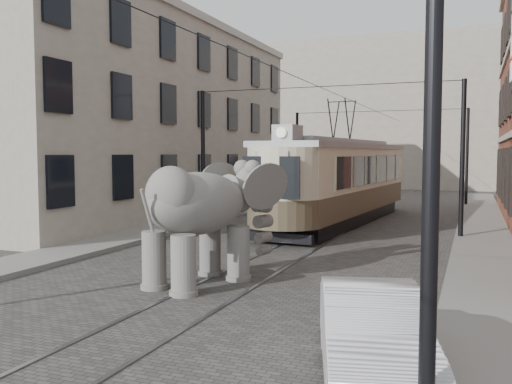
% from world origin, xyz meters
% --- Properties ---
extents(ground, '(120.00, 120.00, 0.00)m').
position_xyz_m(ground, '(0.00, 0.00, 0.00)').
color(ground, '#484643').
extents(tram_rails, '(1.54, 80.00, 0.02)m').
position_xyz_m(tram_rails, '(0.00, 0.00, 0.01)').
color(tram_rails, slate).
rests_on(tram_rails, ground).
extents(sidewalk_right, '(2.00, 60.00, 0.15)m').
position_xyz_m(sidewalk_right, '(6.00, 0.00, 0.07)').
color(sidewalk_right, slate).
rests_on(sidewalk_right, ground).
extents(sidewalk_left, '(2.00, 60.00, 0.15)m').
position_xyz_m(sidewalk_left, '(-6.50, 0.00, 0.07)').
color(sidewalk_left, slate).
rests_on(sidewalk_left, ground).
extents(stucco_building, '(7.00, 24.00, 10.00)m').
position_xyz_m(stucco_building, '(-11.00, 10.00, 5.00)').
color(stucco_building, gray).
rests_on(stucco_building, ground).
extents(distant_block, '(28.00, 10.00, 14.00)m').
position_xyz_m(distant_block, '(0.00, 40.00, 7.00)').
color(distant_block, gray).
rests_on(distant_block, ground).
extents(catenary, '(11.00, 30.20, 6.00)m').
position_xyz_m(catenary, '(-0.20, 5.00, 3.00)').
color(catenary, black).
rests_on(catenary, ground).
extents(tram, '(4.13, 14.52, 5.68)m').
position_xyz_m(tram, '(-0.12, 9.30, 2.84)').
color(tram, beige).
rests_on(tram, ground).
extents(elephant, '(4.11, 5.65, 3.10)m').
position_xyz_m(elephant, '(-0.71, -3.92, 1.55)').
color(elephant, '#63605B').
rests_on(elephant, ground).
extents(parked_car, '(2.50, 4.26, 1.33)m').
position_xyz_m(parked_car, '(4.31, -8.17, 0.66)').
color(parked_car, silver).
rests_on(parked_car, ground).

